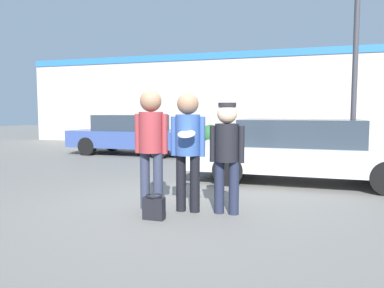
# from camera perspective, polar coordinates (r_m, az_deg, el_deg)

# --- Properties ---
(ground_plane) EXTENTS (56.00, 56.00, 0.00)m
(ground_plane) POSITION_cam_1_polar(r_m,az_deg,el_deg) (6.15, -1.56, -9.26)
(ground_plane) COLOR #66635E
(storefront_building) EXTENTS (24.00, 0.22, 4.15)m
(storefront_building) POSITION_cam_1_polar(r_m,az_deg,el_deg) (16.77, 11.12, 6.94)
(storefront_building) COLOR #B2A89E
(storefront_building) RESTS_ON ground
(person_left) EXTENTS (0.54, 0.37, 1.84)m
(person_left) POSITION_cam_1_polar(r_m,az_deg,el_deg) (5.77, -6.25, 1.04)
(person_left) COLOR #2D3347
(person_left) RESTS_ON ground
(person_middle_with_frisbee) EXTENTS (0.54, 0.57, 1.79)m
(person_middle_with_frisbee) POSITION_cam_1_polar(r_m,az_deg,el_deg) (5.59, -0.64, 0.58)
(person_middle_with_frisbee) COLOR black
(person_middle_with_frisbee) RESTS_ON ground
(person_right) EXTENTS (0.52, 0.35, 1.64)m
(person_right) POSITION_cam_1_polar(r_m,az_deg,el_deg) (5.50, 5.33, -0.59)
(person_right) COLOR #1E2338
(person_right) RESTS_ON ground
(parked_car_near) EXTENTS (4.74, 1.91, 1.34)m
(parked_car_near) POSITION_cam_1_polar(r_m,az_deg,el_deg) (8.32, 16.56, -0.94)
(parked_car_near) COLOR #B7BABF
(parked_car_near) RESTS_ON ground
(parked_car_far) EXTENTS (4.34, 1.93, 1.39)m
(parked_car_far) POSITION_cam_1_polar(r_m,az_deg,el_deg) (13.42, -8.99, 1.47)
(parked_car_far) COLOR #334784
(parked_car_far) RESTS_ON ground
(street_lamp) EXTENTS (1.35, 0.35, 5.20)m
(street_lamp) POSITION_cam_1_polar(r_m,az_deg,el_deg) (9.43, 25.37, 15.07)
(street_lamp) COLOR #38383D
(street_lamp) RESTS_ON ground
(shrub) EXTENTS (0.93, 0.93, 0.93)m
(shrub) POSITION_cam_1_polar(r_m,az_deg,el_deg) (16.59, 2.84, 1.37)
(shrub) COLOR #285B2D
(shrub) RESTS_ON ground
(handbag) EXTENTS (0.30, 0.23, 0.35)m
(handbag) POSITION_cam_1_polar(r_m,az_deg,el_deg) (5.35, -5.82, -9.59)
(handbag) COLOR black
(handbag) RESTS_ON ground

